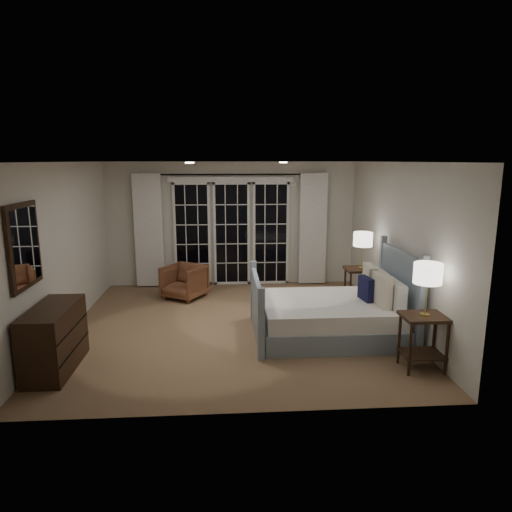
{
  "coord_description": "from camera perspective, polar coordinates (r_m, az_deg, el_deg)",
  "views": [
    {
      "loc": [
        -0.14,
        -6.71,
        2.52
      ],
      "look_at": [
        0.34,
        0.27,
        1.05
      ],
      "focal_mm": 32.0,
      "sensor_mm": 36.0,
      "label": 1
    }
  ],
  "objects": [
    {
      "name": "curtain_right",
      "position": [
        9.37,
        7.11,
        3.36
      ],
      "size": [
        0.55,
        0.1,
        2.25
      ],
      "primitive_type": "cube",
      "color": "white",
      "rests_on": "curtain_rod"
    },
    {
      "name": "curtain_rod",
      "position": [
        9.12,
        -3.13,
        10.15
      ],
      "size": [
        3.5,
        0.03,
        0.03
      ],
      "primitive_type": "cylinder",
      "rotation": [
        0.0,
        1.57,
        0.0
      ],
      "color": "black",
      "rests_on": "wall_back"
    },
    {
      "name": "curtain_left",
      "position": [
        9.32,
        -13.26,
        3.09
      ],
      "size": [
        0.55,
        0.1,
        2.25
      ],
      "primitive_type": "cube",
      "color": "white",
      "rests_on": "curtain_rod"
    },
    {
      "name": "ceiling",
      "position": [
        6.71,
        -2.83,
        11.67
      ],
      "size": [
        5.0,
        5.0,
        0.0
      ],
      "primitive_type": "plane",
      "rotation": [
        3.14,
        0.0,
        0.0
      ],
      "color": "white",
      "rests_on": "wall_back"
    },
    {
      "name": "downlight_a",
      "position": [
        7.37,
        3.43,
        11.6
      ],
      "size": [
        0.12,
        0.12,
        0.01
      ],
      "primitive_type": "cylinder",
      "color": "white",
      "rests_on": "ceiling"
    },
    {
      "name": "dresser",
      "position": [
        6.14,
        -23.93,
        -9.43
      ],
      "size": [
        0.48,
        1.13,
        0.8
      ],
      "color": "#311F10",
      "rests_on": "floor"
    },
    {
      "name": "lamp_right",
      "position": [
        7.93,
        13.22,
        2.01
      ],
      "size": [
        0.32,
        0.32,
        0.62
      ],
      "color": "tan",
      "rests_on": "nightstand_right"
    },
    {
      "name": "wall_front",
      "position": [
        4.4,
        -2.0,
        -4.94
      ],
      "size": [
        5.0,
        0.02,
        2.5
      ],
      "primitive_type": "cube",
      "color": "beige",
      "rests_on": "floor"
    },
    {
      "name": "lamp_left",
      "position": [
        5.76,
        20.7,
        -2.1
      ],
      "size": [
        0.33,
        0.33,
        0.64
      ],
      "color": "tan",
      "rests_on": "nightstand_left"
    },
    {
      "name": "wall_left",
      "position": [
        7.23,
        -22.95,
        0.79
      ],
      "size": [
        0.02,
        5.0,
        2.5
      ],
      "primitive_type": "cube",
      "color": "beige",
      "rests_on": "floor"
    },
    {
      "name": "floor",
      "position": [
        7.17,
        -2.63,
        -8.73
      ],
      "size": [
        5.0,
        5.0,
        0.0
      ],
      "primitive_type": "plane",
      "color": "olive",
      "rests_on": "ground"
    },
    {
      "name": "nightstand_right",
      "position": [
        8.08,
        12.98,
        -3.14
      ],
      "size": [
        0.55,
        0.44,
        0.71
      ],
      "color": "#311F10",
      "rests_on": "floor"
    },
    {
      "name": "bed",
      "position": [
        6.81,
        9.57,
        -7.19
      ],
      "size": [
        2.15,
        1.53,
        1.25
      ],
      "color": "gray",
      "rests_on": "floor"
    },
    {
      "name": "french_doors",
      "position": [
        9.28,
        -3.06,
        2.98
      ],
      "size": [
        2.5,
        0.04,
        2.2
      ],
      "color": "black",
      "rests_on": "wall_back"
    },
    {
      "name": "wall_right",
      "position": [
        7.32,
        17.23,
        1.33
      ],
      "size": [
        0.02,
        5.0,
        2.5
      ],
      "primitive_type": "cube",
      "color": "beige",
      "rests_on": "floor"
    },
    {
      "name": "mirror",
      "position": [
        5.93,
        -27.0,
        1.13
      ],
      "size": [
        0.05,
        0.85,
        1.0
      ],
      "color": "#311F10",
      "rests_on": "wall_left"
    },
    {
      "name": "wall_back",
      "position": [
        9.3,
        -3.07,
        4.0
      ],
      "size": [
        5.0,
        0.02,
        2.5
      ],
      "primitive_type": "cube",
      "color": "beige",
      "rests_on": "floor"
    },
    {
      "name": "armchair",
      "position": [
        8.58,
        -8.95,
        -3.19
      ],
      "size": [
        0.93,
        0.94,
        0.63
      ],
      "primitive_type": "imported",
      "rotation": [
        0.0,
        0.0,
        -0.55
      ],
      "color": "brown",
      "rests_on": "floor"
    },
    {
      "name": "nightstand_left",
      "position": [
        5.98,
        20.17,
        -9.08
      ],
      "size": [
        0.53,
        0.43,
        0.69
      ],
      "color": "#311F10",
      "rests_on": "floor"
    },
    {
      "name": "downlight_b",
      "position": [
        6.33,
        -8.3,
        11.46
      ],
      "size": [
        0.12,
        0.12,
        0.01
      ],
      "primitive_type": "cylinder",
      "color": "white",
      "rests_on": "ceiling"
    }
  ]
}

